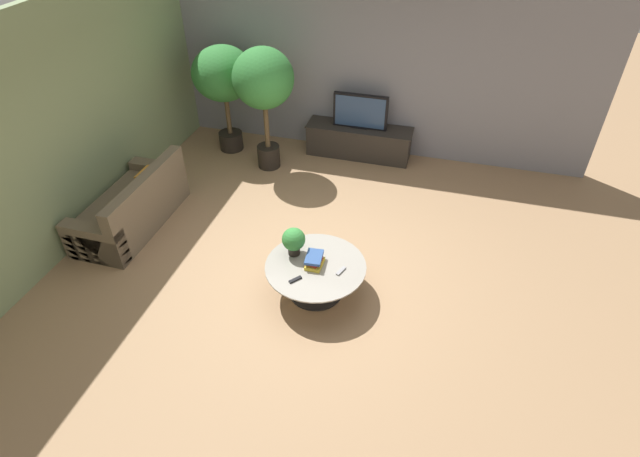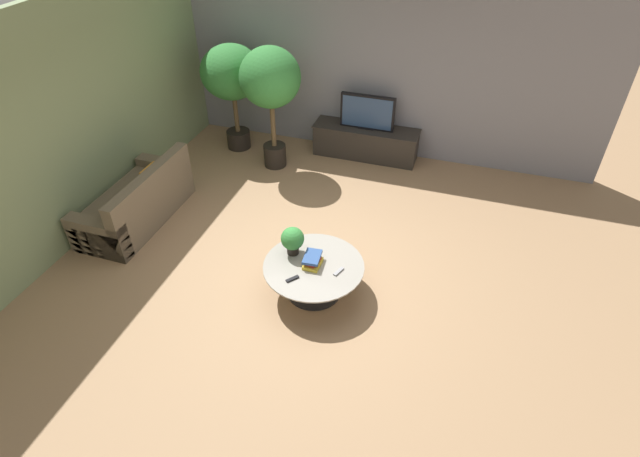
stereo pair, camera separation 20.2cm
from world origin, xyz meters
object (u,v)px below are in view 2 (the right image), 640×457
at_px(television, 367,112).
at_px(potted_plant_tabletop, 293,239).
at_px(potted_palm_tall, 232,76).
at_px(media_console, 366,142).
at_px(potted_palm_corner, 270,83).
at_px(coffee_table, 314,273).
at_px(couch_by_wall, 138,203).

bearing_deg(television, potted_plant_tabletop, -91.67).
distance_m(television, potted_plant_tabletop, 3.30).
bearing_deg(potted_plant_tabletop, potted_palm_tall, 126.21).
relative_size(potted_palm_tall, potted_plant_tabletop, 5.03).
height_order(media_console, potted_plant_tabletop, potted_plant_tabletop).
bearing_deg(potted_palm_corner, coffee_table, -59.21).
bearing_deg(potted_palm_tall, coffee_table, -51.33).
distance_m(couch_by_wall, potted_palm_corner, 2.68).
xyz_separation_m(television, couch_by_wall, (-2.65, -2.81, -0.54)).
bearing_deg(media_console, potted_plant_tabletop, -91.66).
bearing_deg(potted_plant_tabletop, coffee_table, -24.01).
bearing_deg(coffee_table, television, 93.56).
relative_size(media_console, television, 1.97).
bearing_deg(potted_palm_corner, television, 29.06).
distance_m(couch_by_wall, potted_plant_tabletop, 2.62).
height_order(couch_by_wall, potted_palm_tall, potted_palm_tall).
bearing_deg(couch_by_wall, potted_palm_corner, 148.16).
relative_size(television, couch_by_wall, 0.50).
xyz_separation_m(potted_palm_tall, potted_palm_corner, (0.86, -0.39, 0.14)).
bearing_deg(potted_palm_tall, television, 9.45).
distance_m(potted_palm_tall, potted_plant_tabletop, 3.68).
bearing_deg(potted_plant_tabletop, couch_by_wall, 169.39).
relative_size(coffee_table, couch_by_wall, 0.66).
height_order(media_console, television, television).
xyz_separation_m(television, potted_plant_tabletop, (-0.10, -3.29, -0.18)).
distance_m(media_console, potted_plant_tabletop, 3.31).
bearing_deg(couch_by_wall, coffee_table, 77.85).
bearing_deg(coffee_table, potted_palm_corner, 120.79).
distance_m(media_console, television, 0.54).
distance_m(coffee_table, potted_palm_corner, 3.31).
bearing_deg(potted_palm_corner, couch_by_wall, -121.84).
xyz_separation_m(potted_palm_tall, potted_plant_tabletop, (2.14, -2.92, -0.67)).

